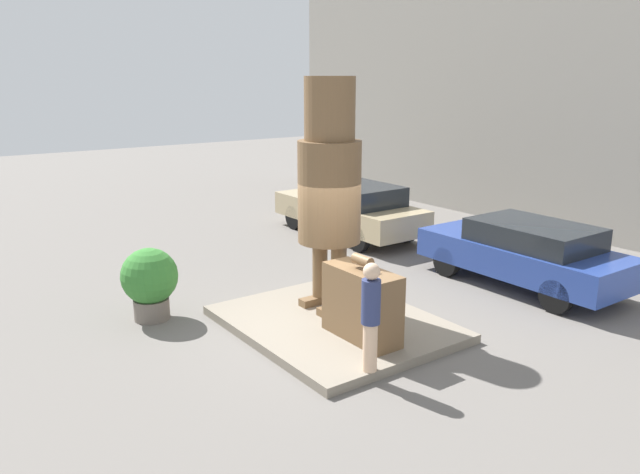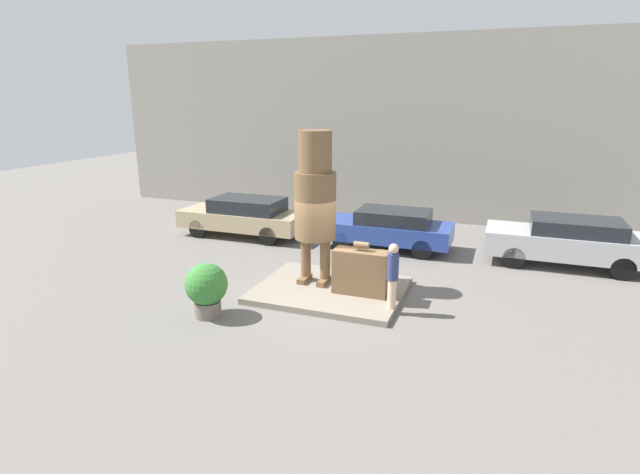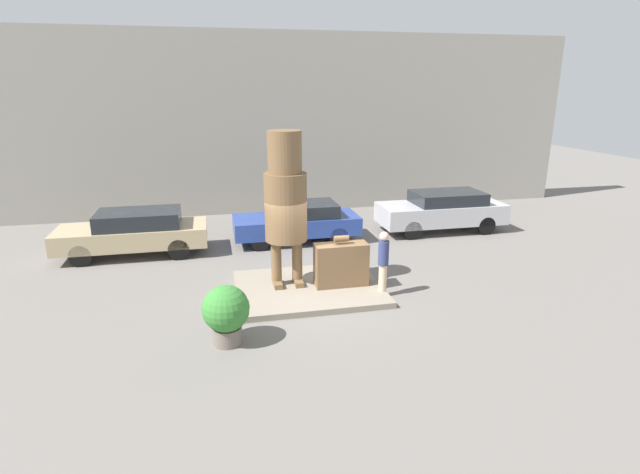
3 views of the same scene
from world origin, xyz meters
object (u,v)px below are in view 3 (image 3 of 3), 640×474
at_px(tourist, 383,259).
at_px(parked_car_silver, 442,210).
at_px(parked_car_blue, 298,221).
at_px(statue_figure, 285,197).
at_px(giant_suitcase, 341,264).
at_px(planter_pot, 226,312).
at_px(parked_car_tan, 134,232).

relative_size(tourist, parked_car_silver, 0.34).
distance_m(tourist, parked_car_blue, 5.54).
relative_size(statue_figure, parked_car_blue, 0.94).
bearing_deg(giant_suitcase, parked_car_silver, 42.47).
xyz_separation_m(statue_figure, planter_pot, (-1.75, -2.75, -1.86)).
xyz_separation_m(statue_figure, tourist, (2.41, -1.04, -1.54)).
bearing_deg(statue_figure, parked_car_tan, 138.03).
xyz_separation_m(giant_suitcase, tourist, (0.98, -0.64, 0.30)).
height_order(giant_suitcase, planter_pot, giant_suitcase).
bearing_deg(giant_suitcase, parked_car_blue, 94.36).
distance_m(giant_suitcase, planter_pot, 3.95).
height_order(giant_suitcase, parked_car_blue, giant_suitcase).
relative_size(statue_figure, giant_suitcase, 2.89).
height_order(statue_figure, giant_suitcase, statue_figure).
bearing_deg(statue_figure, parked_car_silver, 33.53).
bearing_deg(parked_car_blue, tourist, 103.96).
distance_m(giant_suitcase, parked_car_tan, 7.36).
height_order(giant_suitcase, parked_car_silver, giant_suitcase).
xyz_separation_m(statue_figure, giant_suitcase, (1.43, -0.40, -1.84)).
relative_size(giant_suitcase, planter_pot, 1.08).
height_order(giant_suitcase, tourist, tourist).
height_order(tourist, parked_car_blue, tourist).
relative_size(giant_suitcase, parked_car_silver, 0.30).
xyz_separation_m(tourist, planter_pot, (-4.16, -1.70, -0.31)).
xyz_separation_m(parked_car_blue, planter_pot, (-2.82, -7.08, -0.02)).
relative_size(statue_figure, parked_car_silver, 0.87).
distance_m(statue_figure, tourist, 3.04).
bearing_deg(giant_suitcase, planter_pot, -143.61).
distance_m(statue_figure, parked_car_blue, 4.82).
xyz_separation_m(statue_figure, parked_car_tan, (-4.46, 4.01, -1.79)).
distance_m(parked_car_blue, planter_pot, 7.62).
distance_m(giant_suitcase, tourist, 1.21).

